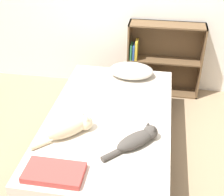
# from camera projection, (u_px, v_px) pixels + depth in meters

# --- Properties ---
(ground_plane) EXTENTS (8.00, 8.00, 0.00)m
(ground_plane) POSITION_uv_depth(u_px,v_px,m) (110.00, 152.00, 3.26)
(ground_plane) COLOR #997F60
(bed) EXTENTS (1.21, 2.08, 0.47)m
(bed) POSITION_uv_depth(u_px,v_px,m) (109.00, 135.00, 3.14)
(bed) COLOR brown
(bed) RESTS_ON ground_plane
(pillow) EXTENTS (0.52, 0.37, 0.15)m
(pillow) POSITION_uv_depth(u_px,v_px,m) (131.00, 71.00, 3.64)
(pillow) COLOR beige
(pillow) RESTS_ON bed
(cat_light) EXTENTS (0.47, 0.45, 0.16)m
(cat_light) POSITION_uv_depth(u_px,v_px,m) (72.00, 127.00, 2.73)
(cat_light) COLOR beige
(cat_light) RESTS_ON bed
(cat_dark) EXTENTS (0.44, 0.45, 0.15)m
(cat_dark) POSITION_uv_depth(u_px,v_px,m) (138.00, 139.00, 2.62)
(cat_dark) COLOR #47423D
(cat_dark) RESTS_ON bed
(bookshelf) EXTENTS (0.95, 0.26, 0.96)m
(bookshelf) POSITION_uv_depth(u_px,v_px,m) (163.00, 58.00, 4.08)
(bookshelf) COLOR brown
(bookshelf) RESTS_ON ground_plane
(blanket_fold) EXTENTS (0.45, 0.25, 0.05)m
(blanket_fold) POSITION_uv_depth(u_px,v_px,m) (54.00, 173.00, 2.34)
(blanket_fold) COLOR #B2423D
(blanket_fold) RESTS_ON bed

